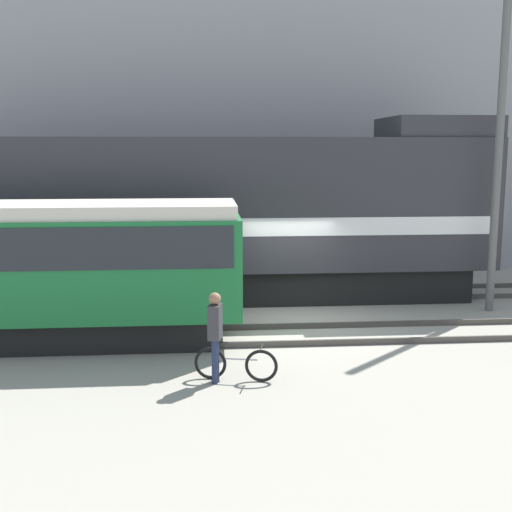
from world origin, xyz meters
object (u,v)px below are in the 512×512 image
(bicycle, at_px, (236,364))
(person, at_px, (215,328))
(streetcar, at_px, (29,264))
(utility_pole_left, at_px, (499,151))
(freight_locomotive, at_px, (202,215))

(bicycle, relative_size, person, 0.91)
(person, bearing_deg, streetcar, 145.52)
(person, relative_size, utility_pole_left, 0.20)
(freight_locomotive, distance_m, bicycle, 7.33)
(streetcar, xyz_separation_m, person, (4.11, -2.83, -0.77))
(person, xyz_separation_m, utility_pole_left, (7.65, 4.93, 3.28))
(streetcar, relative_size, utility_pole_left, 1.09)
(freight_locomotive, xyz_separation_m, utility_pole_left, (7.88, -2.10, 1.87))
(freight_locomotive, height_order, streetcar, freight_locomotive)
(utility_pole_left, bearing_deg, freight_locomotive, 165.05)
(person, bearing_deg, freight_locomotive, 91.88)
(freight_locomotive, bearing_deg, streetcar, -132.69)
(freight_locomotive, distance_m, utility_pole_left, 8.37)
(streetcar, height_order, bicycle, streetcar)
(streetcar, distance_m, utility_pole_left, 12.22)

